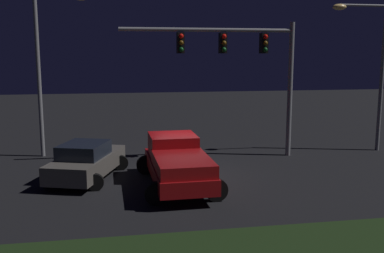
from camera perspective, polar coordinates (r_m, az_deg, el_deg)
name	(u,v)px	position (r m, az deg, el deg)	size (l,w,h in m)	color
ground_plane	(187,175)	(18.48, -0.67, -6.29)	(80.00, 80.00, 0.00)	black
pickup_truck	(177,160)	(16.84, -1.99, -4.35)	(2.93, 5.44, 1.80)	maroon
car_sedan	(86,161)	(18.24, -13.55, -4.37)	(3.36, 4.75, 1.51)	#514C47
traffic_signal_gantry	(242,56)	(21.12, 6.56, 9.07)	(8.32, 0.56, 6.50)	slate
street_lamp_left	(49,54)	(22.40, -18.10, 8.94)	(2.57, 0.44, 7.91)	slate
street_lamp_right	(371,57)	(24.28, 22.26, 8.30)	(3.00, 0.44, 7.53)	slate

